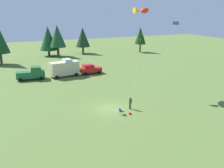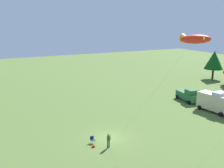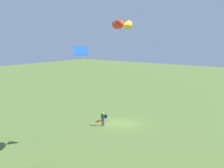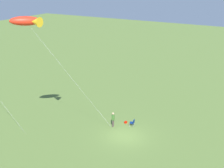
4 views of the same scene
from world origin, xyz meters
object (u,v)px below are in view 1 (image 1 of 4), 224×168
person_kite_flyer (130,102)px  kite_large_fish (143,10)px  truck_green_flatbed (32,74)px  car_red_sedan (90,69)px  folding_chair (121,111)px  kite_diamond_blue (175,25)px  van_camper_beige (64,68)px  backpack_on_grass (130,113)px

person_kite_flyer → kite_large_fish: 14.02m
truck_green_flatbed → person_kite_flyer: bearing=-57.7°
truck_green_flatbed → car_red_sedan: truck_green_flatbed is taller
folding_chair → kite_diamond_blue: kite_diamond_blue is taller
van_camper_beige → car_red_sedan: 5.23m
person_kite_flyer → backpack_on_grass: person_kite_flyer is taller
person_kite_flyer → truck_green_flatbed: bearing=100.7°
person_kite_flyer → truck_green_flatbed: 22.59m
person_kite_flyer → truck_green_flatbed: size_ratio=0.33×
truck_green_flatbed → kite_large_fish: bearing=-36.1°
person_kite_flyer → backpack_on_grass: 1.94m
backpack_on_grass → car_red_sedan: car_red_sedan is taller
backpack_on_grass → car_red_sedan: 21.95m
car_red_sedan → kite_large_fish: bearing=102.2°
person_kite_flyer → car_red_sedan: size_ratio=0.41×
car_red_sedan → van_camper_beige: bearing=-2.6°
backpack_on_grass → car_red_sedan: size_ratio=0.08×
backpack_on_grass → truck_green_flatbed: truck_green_flatbed is taller
person_kite_flyer → car_red_sedan: 20.36m
person_kite_flyer → kite_large_fish: kite_large_fish is taller
kite_large_fish → kite_diamond_blue: bearing=16.6°
folding_chair → backpack_on_grass: bearing=-21.9°
van_camper_beige → kite_diamond_blue: bearing=-42.2°
kite_diamond_blue → truck_green_flatbed: bearing=152.5°
kite_large_fish → van_camper_beige: bearing=122.0°
kite_large_fish → car_red_sedan: bearing=104.2°
backpack_on_grass → truck_green_flatbed: bearing=111.3°
folding_chair → kite_large_fish: bearing=41.2°
van_camper_beige → car_red_sedan: bearing=-7.7°
person_kite_flyer → van_camper_beige: van_camper_beige is taller
backpack_on_grass → van_camper_beige: bearing=96.6°
kite_large_fish → backpack_on_grass: bearing=-127.8°
folding_chair → truck_green_flatbed: (-7.56, 21.70, 0.61)m
backpack_on_grass → van_camper_beige: van_camper_beige is taller
folding_chair → kite_diamond_blue: size_ratio=0.08×
folding_chair → van_camper_beige: van_camper_beige is taller
folding_chair → backpack_on_grass: (1.04, -0.31, -0.38)m
car_red_sedan → kite_large_fish: (3.50, -13.83, 11.32)m
folding_chair → van_camper_beige: bearing=88.5°
kite_large_fish → folding_chair: bearing=-133.3°
van_camper_beige → backpack_on_grass: bearing=-90.5°
backpack_on_grass → person_kite_flyer: bearing=60.2°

